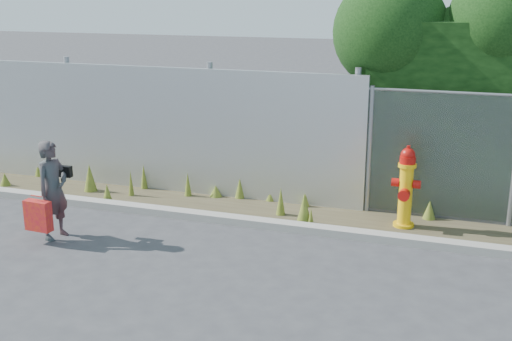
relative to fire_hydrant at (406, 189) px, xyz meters
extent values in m
plane|color=#373739|center=(-1.69, -2.47, -0.62)|extent=(80.00, 80.00, 0.00)
cube|color=gray|center=(-1.69, -0.67, -0.56)|extent=(16.00, 0.22, 0.12)
cube|color=#423926|center=(-1.69, -0.07, -0.61)|extent=(16.00, 1.20, 0.01)
cone|color=#52641E|center=(-3.71, 0.33, -0.40)|extent=(0.13, 0.13, 0.42)
cone|color=#52641E|center=(-4.65, 0.02, -0.38)|extent=(0.10, 0.10, 0.47)
cone|color=#52641E|center=(-1.46, -0.37, -0.37)|extent=(0.24, 0.24, 0.49)
cone|color=#52641E|center=(-3.23, 0.44, -0.51)|extent=(0.22, 0.22, 0.21)
cone|color=#52641E|center=(-4.63, 0.46, -0.39)|extent=(0.12, 0.12, 0.46)
cone|color=#52641E|center=(-6.92, 0.55, -0.39)|extent=(0.19, 0.19, 0.45)
cone|color=#52641E|center=(-2.27, 0.53, -0.49)|extent=(0.17, 0.17, 0.25)
cone|color=#52641E|center=(-4.83, -0.45, -0.45)|extent=(0.18, 0.18, 0.34)
cone|color=#52641E|center=(-1.33, -0.43, -0.47)|extent=(0.11, 0.11, 0.29)
cone|color=#52641E|center=(-1.63, 0.42, -0.50)|extent=(0.14, 0.14, 0.22)
cone|color=#52641E|center=(-1.91, -0.09, -0.39)|extent=(0.15, 0.15, 0.46)
cone|color=#52641E|center=(0.34, 0.46, -0.46)|extent=(0.21, 0.21, 0.30)
cone|color=#52641E|center=(-5.47, 0.03, -0.37)|extent=(0.24, 0.24, 0.50)
cone|color=#52641E|center=(-7.13, -0.19, -0.49)|extent=(0.20, 0.20, 0.24)
cone|color=#52641E|center=(-2.81, 0.50, -0.43)|extent=(0.17, 0.17, 0.37)
cube|color=#B7BBBF|center=(-4.94, 0.53, 0.48)|extent=(8.50, 0.08, 2.20)
cylinder|color=gray|center=(-6.19, 0.65, 0.53)|extent=(0.10, 0.10, 2.30)
cylinder|color=gray|center=(-3.39, 0.65, 0.53)|extent=(0.10, 0.10, 2.30)
cylinder|color=gray|center=(-0.89, 0.65, 0.53)|extent=(0.10, 0.10, 2.30)
cylinder|color=gray|center=(-0.64, 0.53, 0.41)|extent=(0.07, 0.07, 2.05)
sphere|color=black|center=(-0.54, 1.46, 2.19)|extent=(1.87, 1.87, 1.87)
sphere|color=black|center=(0.58, 1.51, 2.08)|extent=(1.13, 1.13, 1.13)
sphere|color=black|center=(1.15, 1.41, 2.37)|extent=(1.66, 1.66, 1.66)
cylinder|color=yellow|center=(0.00, 0.01, -0.58)|extent=(0.31, 0.31, 0.07)
cylinder|color=yellow|center=(0.00, 0.01, -0.14)|extent=(0.20, 0.20, 0.95)
cylinder|color=yellow|center=(0.00, 0.01, 0.36)|extent=(0.27, 0.27, 0.06)
cylinder|color=#B20F0A|center=(0.00, 0.01, 0.44)|extent=(0.23, 0.23, 0.11)
sphere|color=#B20F0A|center=(0.00, 0.01, 0.51)|extent=(0.21, 0.21, 0.21)
cylinder|color=#B20F0A|center=(0.00, 0.01, 0.63)|extent=(0.06, 0.06, 0.06)
cylinder|color=#B20F0A|center=(-0.16, 0.01, 0.08)|extent=(0.11, 0.12, 0.12)
cylinder|color=#B20F0A|center=(0.16, 0.01, 0.08)|extent=(0.11, 0.12, 0.12)
cylinder|color=#B20F0A|center=(0.00, -0.15, -0.06)|extent=(0.17, 0.13, 0.17)
imported|color=#0D5655|center=(-4.73, -2.01, 0.10)|extent=(0.43, 0.58, 1.44)
cube|color=#B60A2D|center=(-4.81, -2.28, -0.20)|extent=(0.39, 0.14, 0.43)
cylinder|color=#B60A2D|center=(-4.81, -2.28, 0.09)|extent=(0.19, 0.02, 0.02)
cube|color=black|center=(-4.68, -1.77, 0.32)|extent=(0.21, 0.09, 0.16)
camera|label=1|loc=(0.79, -9.33, 2.85)|focal=45.00mm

